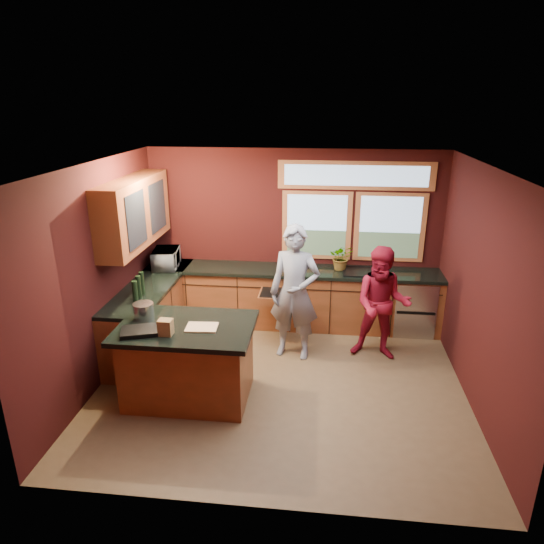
% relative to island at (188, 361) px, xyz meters
% --- Properties ---
extents(floor, '(4.50, 4.50, 0.00)m').
position_rel_island_xyz_m(floor, '(1.06, 0.42, -0.48)').
color(floor, brown).
rests_on(floor, ground).
extents(room_shell, '(4.52, 4.02, 2.71)m').
position_rel_island_xyz_m(room_shell, '(0.46, 0.74, 1.32)').
color(room_shell, black).
rests_on(room_shell, ground).
extents(back_counter, '(4.50, 0.64, 0.93)m').
position_rel_island_xyz_m(back_counter, '(1.26, 2.11, -0.01)').
color(back_counter, '#5C3015').
rests_on(back_counter, floor).
extents(left_counter, '(0.64, 2.30, 0.93)m').
position_rel_island_xyz_m(left_counter, '(-0.89, 1.27, -0.01)').
color(left_counter, '#5C3015').
rests_on(left_counter, floor).
extents(island, '(1.55, 1.05, 0.95)m').
position_rel_island_xyz_m(island, '(0.00, 0.00, 0.00)').
color(island, '#5C3015').
rests_on(island, floor).
extents(person_grey, '(0.75, 0.56, 1.86)m').
position_rel_island_xyz_m(person_grey, '(1.17, 1.15, 0.45)').
color(person_grey, slate).
rests_on(person_grey, floor).
extents(person_red, '(0.85, 0.71, 1.58)m').
position_rel_island_xyz_m(person_red, '(2.34, 1.23, 0.31)').
color(person_red, maroon).
rests_on(person_red, floor).
extents(microwave, '(0.43, 0.58, 0.29)m').
position_rel_island_xyz_m(microwave, '(-0.86, 1.95, 0.60)').
color(microwave, '#999999').
rests_on(microwave, left_counter).
extents(potted_plant, '(0.35, 0.31, 0.39)m').
position_rel_island_xyz_m(potted_plant, '(1.80, 2.17, 0.65)').
color(potted_plant, '#999999').
rests_on(potted_plant, back_counter).
extents(paper_towel, '(0.12, 0.12, 0.28)m').
position_rel_island_xyz_m(paper_towel, '(1.08, 2.12, 0.59)').
color(paper_towel, white).
rests_on(paper_towel, back_counter).
extents(cutting_board, '(0.36, 0.27, 0.02)m').
position_rel_island_xyz_m(cutting_board, '(0.20, -0.05, 0.48)').
color(cutting_board, tan).
rests_on(cutting_board, island).
extents(stock_pot, '(0.24, 0.24, 0.18)m').
position_rel_island_xyz_m(stock_pot, '(-0.55, 0.15, 0.56)').
color(stock_pot, silver).
rests_on(stock_pot, island).
extents(paper_bag, '(0.15, 0.13, 0.18)m').
position_rel_island_xyz_m(paper_bag, '(-0.15, -0.25, 0.56)').
color(paper_bag, brown).
rests_on(paper_bag, island).
extents(black_tray, '(0.47, 0.39, 0.05)m').
position_rel_island_xyz_m(black_tray, '(-0.45, -0.25, 0.49)').
color(black_tray, black).
rests_on(black_tray, island).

